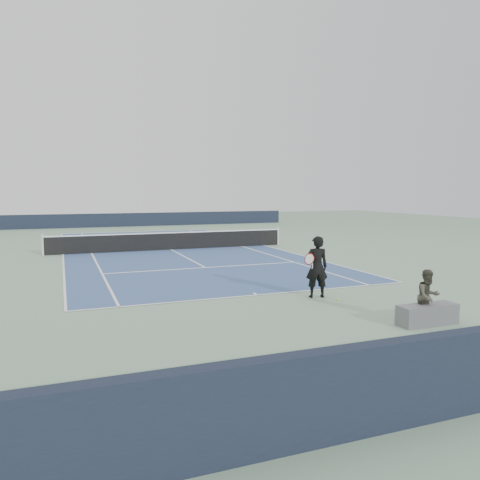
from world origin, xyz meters
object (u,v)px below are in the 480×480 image
object	(u,v)px
spectator_bench	(428,305)
tennis_ball	(338,299)
tennis_net	(171,241)
tennis_player	(317,267)

from	to	relation	value
spectator_bench	tennis_ball	bearing A→B (deg)	102.40
tennis_ball	spectator_bench	distance (m)	2.98
tennis_net	tennis_ball	distance (m)	13.47
tennis_ball	spectator_bench	world-z (taller)	spectator_bench
tennis_net	tennis_player	xyz separation A→B (m)	(1.55, -12.74, 0.42)
tennis_net	spectator_bench	distance (m)	16.40
tennis_player	spectator_bench	bearing A→B (deg)	-73.78
tennis_net	tennis_ball	size ratio (longest dim) A/B	179.89
tennis_player	tennis_ball	world-z (taller)	tennis_player
tennis_net	spectator_bench	size ratio (longest dim) A/B	8.47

